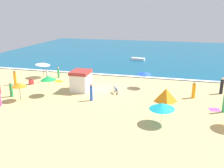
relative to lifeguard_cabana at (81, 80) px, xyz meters
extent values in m
plane|color=#D8B775|center=(2.61, 1.49, -1.25)|extent=(60.00, 60.00, 0.00)
cube|color=#0F567A|center=(2.61, 29.49, -1.20)|extent=(60.00, 44.00, 0.10)
cube|color=white|center=(2.61, 7.79, -1.15)|extent=(57.00, 0.70, 0.01)
cube|color=white|center=(0.00, 0.00, -0.21)|extent=(2.03, 2.44, 2.09)
cube|color=#A5332D|center=(0.00, 0.00, 1.02)|extent=(2.15, 2.60, 0.37)
cylinder|color=silver|center=(-2.91, -2.56, -0.14)|extent=(0.05, 0.05, 2.23)
cone|color=green|center=(-2.91, -2.56, 0.79)|extent=(2.47, 2.47, 0.49)
cylinder|color=silver|center=(7.26, 2.96, -0.26)|extent=(0.05, 0.05, 2.00)
cone|color=blue|center=(7.26, 2.96, 0.64)|extent=(2.01, 2.03, 0.46)
cylinder|color=#4C3823|center=(-7.52, 4.36, -0.20)|extent=(0.05, 0.05, 2.10)
cone|color=white|center=(-7.52, 4.36, 0.73)|extent=(2.40, 2.38, 0.57)
cylinder|color=silver|center=(10.02, -6.90, -0.34)|extent=(0.05, 0.05, 1.82)
cone|color=#19B7C6|center=(10.02, -6.90, 0.37)|extent=(3.07, 3.07, 0.60)
cylinder|color=#4C3823|center=(-5.09, -4.92, -0.29)|extent=(0.05, 0.05, 1.93)
cone|color=orange|center=(-5.09, -4.92, 0.51)|extent=(1.72, 1.73, 0.47)
pyramid|color=orange|center=(10.14, -1.35, -0.53)|extent=(2.11, 2.16, 1.46)
torus|color=black|center=(4.07, 0.45, -0.92)|extent=(0.39, 0.67, 0.72)
torus|color=black|center=(4.58, -0.52, -0.92)|extent=(0.39, 0.67, 0.72)
cube|color=blue|center=(4.32, -0.03, -0.70)|extent=(0.46, 0.81, 0.36)
cylinder|color=blue|center=(2.35, -3.05, -0.45)|extent=(0.35, 0.35, 1.61)
sphere|color=brown|center=(2.35, -3.05, 0.47)|extent=(0.26, 0.26, 0.26)
cylinder|color=green|center=(15.64, -2.91, -0.42)|extent=(0.34, 0.34, 1.68)
cylinder|color=green|center=(-5.32, 4.71, -0.58)|extent=(0.39, 0.39, 1.34)
sphere|color=#DBA884|center=(-5.32, 4.71, 0.19)|extent=(0.23, 0.23, 0.23)
cylinder|color=orange|center=(13.07, 0.60, -0.47)|extent=(0.55, 0.55, 1.57)
sphere|color=#9E6B47|center=(13.07, 0.60, 0.43)|extent=(0.26, 0.26, 0.26)
cube|color=red|center=(-7.31, 0.75, -0.94)|extent=(0.64, 0.64, 0.62)
sphere|color=brown|center=(-7.31, 0.75, -0.52)|extent=(0.25, 0.25, 0.25)
cylinder|color=green|center=(-6.79, -4.09, -0.52)|extent=(0.48, 0.48, 1.46)
sphere|color=#DBA884|center=(-6.79, -4.09, 0.33)|extent=(0.27, 0.27, 0.27)
cylinder|color=blue|center=(-1.97, 3.96, -0.60)|extent=(0.44, 0.44, 1.30)
sphere|color=#DBA884|center=(-1.97, 3.96, 0.17)|extent=(0.28, 0.28, 0.28)
cylinder|color=black|center=(16.29, 2.90, -0.41)|extent=(0.50, 0.50, 1.69)
sphere|color=beige|center=(16.29, 2.90, 0.56)|extent=(0.28, 0.28, 0.28)
cylinder|color=orange|center=(-9.22, 0.09, -0.44)|extent=(0.44, 0.44, 1.64)
sphere|color=brown|center=(-9.22, 0.09, 0.50)|extent=(0.27, 0.27, 0.27)
cylinder|color=white|center=(-5.86, 2.44, -0.51)|extent=(0.44, 0.44, 1.49)
sphere|color=#DBA884|center=(-5.86, 2.44, 0.33)|extent=(0.22, 0.22, 0.22)
cube|color=#D84CA5|center=(14.92, -2.45, -1.25)|extent=(1.15, 1.11, 0.01)
cube|color=orange|center=(-4.46, 2.94, -1.25)|extent=(1.67, 1.50, 0.01)
cube|color=white|center=(3.91, 19.88, -0.93)|extent=(2.65, 1.35, 0.44)
camera|label=1|loc=(10.79, -26.77, 8.17)|focal=39.61mm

